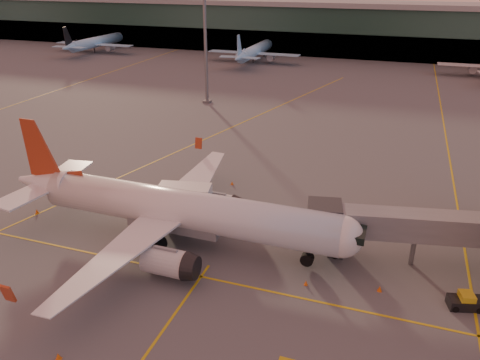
% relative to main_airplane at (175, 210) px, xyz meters
% --- Properties ---
extents(ground, '(600.00, 600.00, 0.00)m').
position_rel_main_airplane_xyz_m(ground, '(0.16, -10.13, -4.00)').
color(ground, '#4C4F54').
rests_on(ground, ground).
extents(taxi_markings, '(100.12, 173.00, 0.01)m').
position_rel_main_airplane_xyz_m(taxi_markings, '(-7.16, 34.36, -4.00)').
color(taxi_markings, gold).
rests_on(taxi_markings, ground).
extents(terminal, '(400.00, 20.00, 17.60)m').
position_rel_main_airplane_xyz_m(terminal, '(0.16, 131.66, 4.76)').
color(terminal, '#19382D').
rests_on(terminal, ground).
extents(mast_west_near, '(2.40, 2.40, 25.60)m').
position_rel_main_airplane_xyz_m(mast_west_near, '(-19.84, 55.87, 10.86)').
color(mast_west_near, slate).
rests_on(mast_west_near, ground).
extents(distant_aircraft_row, '(290.00, 34.00, 13.00)m').
position_rel_main_airplane_xyz_m(distant_aircraft_row, '(-20.84, 107.87, -4.00)').
color(distant_aircraft_row, '#97D2FC').
rests_on(distant_aircraft_row, ground).
extents(main_airplane, '(40.73, 36.57, 12.32)m').
position_rel_main_airplane_xyz_m(main_airplane, '(0.00, 0.00, 0.00)').
color(main_airplane, white).
rests_on(main_airplane, ground).
extents(jet_bridge, '(22.71, 7.42, 6.03)m').
position_rel_main_airplane_xyz_m(jet_bridge, '(25.99, 4.34, 0.18)').
color(jet_bridge, slate).
rests_on(jet_bridge, ground).
extents(catering_truck, '(6.52, 3.81, 4.74)m').
position_rel_main_airplane_xyz_m(catering_truck, '(-0.86, 4.38, -1.31)').
color(catering_truck, '#A11717').
rests_on(catering_truck, ground).
extents(pushback_tug, '(3.23, 2.25, 1.51)m').
position_rel_main_airplane_xyz_m(pushback_tug, '(29.31, -1.61, -3.39)').
color(pushback_tug, black).
rests_on(pushback_tug, ground).
extents(cone_nose, '(0.45, 0.45, 0.57)m').
position_rel_main_airplane_xyz_m(cone_nose, '(21.95, -1.70, -3.73)').
color(cone_nose, '#E75D0C').
rests_on(cone_nose, ground).
extents(cone_tail, '(0.45, 0.45, 0.57)m').
position_rel_main_airplane_xyz_m(cone_tail, '(-19.32, 0.23, -3.73)').
color(cone_tail, '#E75D0C').
rests_on(cone_tail, ground).
extents(cone_wing_right, '(0.46, 0.46, 0.59)m').
position_rel_main_airplane_xyz_m(cone_wing_right, '(-1.04, -18.58, -3.72)').
color(cone_wing_right, '#E75D0C').
rests_on(cone_wing_right, ground).
extents(cone_wing_left, '(0.39, 0.39, 0.50)m').
position_rel_main_airplane_xyz_m(cone_wing_left, '(0.67, 16.11, -3.77)').
color(cone_wing_left, '#E75D0C').
rests_on(cone_wing_left, ground).
extents(cone_fwd, '(0.37, 0.37, 0.48)m').
position_rel_main_airplane_xyz_m(cone_fwd, '(15.20, -3.04, -3.77)').
color(cone_fwd, '#E75D0C').
rests_on(cone_fwd, ground).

